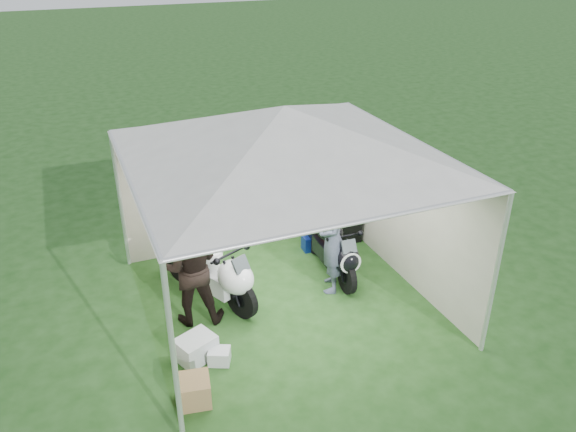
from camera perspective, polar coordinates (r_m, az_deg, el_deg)
name	(u,v)px	position (r m, az deg, el deg)	size (l,w,h in m)	color
ground	(285,301)	(8.52, -0.31, -8.68)	(80.00, 80.00, 0.00)	#1C4414
canopy_tent	(283,137)	(7.36, -0.46, 8.03)	(5.66, 5.66, 3.00)	silver
motorcycle_white	(213,269)	(8.33, -7.62, -5.32)	(1.07, 1.87, 0.98)	black
motorcycle_black	(333,246)	(8.93, 4.58, -3.10)	(0.46, 1.84, 0.91)	black
paddock_stand	(313,243)	(9.78, 2.51, -2.71)	(0.35, 0.22, 0.26)	#1532BC
person_dark_jacket	(190,266)	(7.81, -9.91, -5.05)	(0.85, 0.66, 1.75)	black
person_blue_jacket	(333,239)	(8.40, 4.61, -2.38)	(0.63, 0.41, 1.72)	slate
equipment_box	(343,225)	(10.08, 5.65, -0.92)	(0.55, 0.44, 0.55)	black
crate_0	(196,348)	(7.53, -9.33, -13.10)	(0.48, 0.37, 0.32)	silver
crate_1	(194,390)	(6.95, -9.48, -17.08)	(0.37, 0.37, 0.33)	olive
crate_2	(219,356)	(7.46, -6.99, -13.95)	(0.27, 0.23, 0.20)	silver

